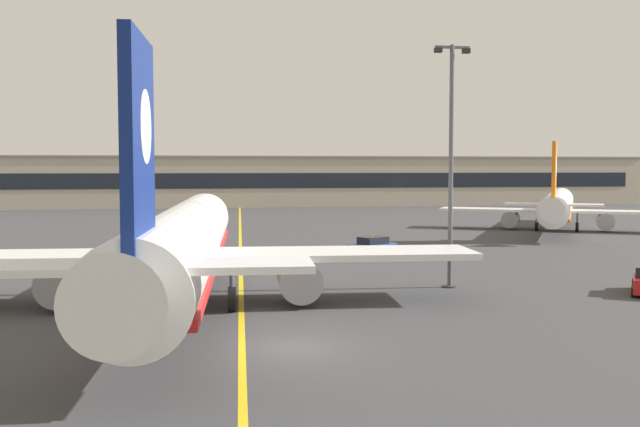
{
  "coord_description": "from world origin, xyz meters",
  "views": [
    {
      "loc": [
        -4.28,
        -29.45,
        7.47
      ],
      "look_at": [
        2.81,
        9.23,
        4.96
      ],
      "focal_mm": 40.91,
      "sensor_mm": 36.0,
      "label": 1
    }
  ],
  "objects_px": {
    "airliner_foreground": "(184,244)",
    "service_car_third": "(372,247)",
    "airliner_background": "(557,206)",
    "apron_lamp_post": "(451,162)"
  },
  "relations": [
    {
      "from": "airliner_background",
      "to": "apron_lamp_post",
      "type": "distance_m",
      "value": 45.57
    },
    {
      "from": "airliner_foreground",
      "to": "apron_lamp_post",
      "type": "relative_size",
      "value": 2.78
    },
    {
      "from": "airliner_foreground",
      "to": "apron_lamp_post",
      "type": "height_order",
      "value": "apron_lamp_post"
    },
    {
      "from": "apron_lamp_post",
      "to": "airliner_background",
      "type": "bearing_deg",
      "value": 53.51
    },
    {
      "from": "airliner_foreground",
      "to": "service_car_third",
      "type": "relative_size",
      "value": 9.15
    },
    {
      "from": "airliner_background",
      "to": "apron_lamp_post",
      "type": "xyz_separation_m",
      "value": [
        -26.94,
        -36.43,
        4.88
      ]
    },
    {
      "from": "airliner_foreground",
      "to": "apron_lamp_post",
      "type": "distance_m",
      "value": 17.15
    },
    {
      "from": "service_car_third",
      "to": "airliner_background",
      "type": "bearing_deg",
      "value": 36.15
    },
    {
      "from": "airliner_background",
      "to": "service_car_third",
      "type": "bearing_deg",
      "value": -143.85
    },
    {
      "from": "airliner_background",
      "to": "apron_lamp_post",
      "type": "bearing_deg",
      "value": -126.49
    }
  ]
}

